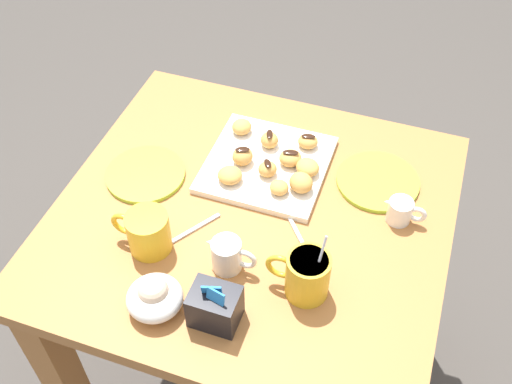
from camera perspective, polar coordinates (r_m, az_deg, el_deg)
ground_plane at (r=1.93m, az=-0.28°, el=-16.08°), size 8.00×8.00×0.00m
dining_table at (r=1.44m, az=-0.36°, el=-5.79°), size 0.84×0.79×0.72m
pastry_plate_square at (r=1.41m, az=1.02°, el=2.57°), size 0.27×0.27×0.02m
coffee_mug_mustard_left at (r=1.16m, az=4.71°, el=-7.63°), size 0.13×0.08×0.15m
coffee_mug_mustard_right at (r=1.25m, az=-10.09°, el=-3.59°), size 0.13×0.09×0.09m
cream_pitcher_white at (r=1.21m, az=-2.76°, el=-5.79°), size 0.10×0.06×0.07m
sugar_caddy at (r=1.14m, az=-3.85°, el=-10.58°), size 0.09×0.07×0.11m
ice_cream_bowl at (r=1.17m, az=-9.43°, el=-9.58°), size 0.11×0.11×0.08m
chocolate_sauce_pitcher at (r=1.32m, az=13.31°, el=-1.65°), size 0.09×0.05×0.06m
saucer_lime_left at (r=1.41m, az=11.26°, el=0.99°), size 0.19×0.19×0.01m
saucer_lime_right at (r=1.42m, az=-10.25°, el=1.65°), size 0.18×0.18×0.01m
loose_spoon_near_saucer at (r=1.26m, az=4.74°, el=-5.54°), size 0.11×0.13×0.01m
loose_spoon_by_plate at (r=1.29m, az=-7.14°, el=-4.21°), size 0.10×0.14×0.01m
beignet_0 at (r=1.34m, az=4.21°, el=0.88°), size 0.07×0.07×0.04m
beignet_1 at (r=1.39m, az=-1.26°, el=3.36°), size 0.05×0.05×0.04m
chocolate_drizzle_1 at (r=1.38m, az=-1.27°, el=3.98°), size 0.04×0.03×0.00m
beignet_2 at (r=1.39m, az=3.22°, el=3.17°), size 0.07×0.07×0.03m
chocolate_drizzle_2 at (r=1.38m, az=3.25°, el=3.71°), size 0.04×0.02×0.00m
beignet_3 at (r=1.47m, az=-1.34°, el=6.08°), size 0.05×0.06×0.03m
beignet_4 at (r=1.36m, az=-2.44°, el=1.57°), size 0.06×0.06×0.03m
beignet_5 at (r=1.43m, az=1.26°, el=4.85°), size 0.06×0.06×0.04m
chocolate_drizzle_5 at (r=1.42m, az=1.28°, el=5.42°), size 0.02×0.03×0.00m
beignet_6 at (r=1.37m, az=1.15°, el=2.13°), size 0.06×0.06×0.03m
chocolate_drizzle_6 at (r=1.35m, az=1.16°, el=2.67°), size 0.03×0.03×0.00m
beignet_7 at (r=1.38m, az=4.83°, el=2.30°), size 0.07×0.07×0.03m
beignet_8 at (r=1.33m, az=2.16°, el=0.42°), size 0.06×0.06×0.03m
beignet_9 at (r=1.44m, az=4.86°, el=4.72°), size 0.05×0.05×0.03m
chocolate_drizzle_9 at (r=1.43m, az=4.90°, el=5.20°), size 0.04×0.02×0.00m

